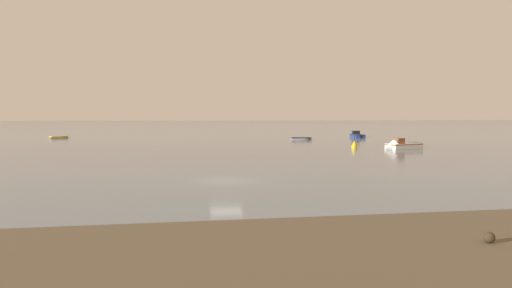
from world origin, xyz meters
TOP-DOWN VIEW (x-y plane):
  - ground_plane at (0.00, 0.00)m, footprint 800.00×800.00m
  - tidal_rock_near at (8.50, -19.36)m, footprint 0.44×0.44m
  - motorboat_moored_0 at (36.74, 63.70)m, footprint 2.66×6.31m
  - rowboat_moored_0 at (-31.00, 70.97)m, footprint 4.29×3.80m
  - rowboat_moored_1 at (21.26, 55.70)m, footprint 4.78×2.24m
  - rowboat_moored_3 at (36.92, 37.39)m, footprint 1.38×3.66m
  - motorboat_moored_3 at (29.45, 28.71)m, footprint 7.03×4.16m
  - channel_buoy at (23.24, 31.19)m, footprint 0.90×0.90m

SIDE VIEW (x-z plane):
  - ground_plane at x=0.00m, z-range 0.00..0.00m
  - rowboat_moored_3 at x=36.92m, z-range -0.13..0.44m
  - rowboat_moored_0 at x=-31.00m, z-range -0.15..0.52m
  - rowboat_moored_1 at x=21.26m, z-range -0.17..0.56m
  - motorboat_moored_0 at x=36.74m, z-range -0.81..1.52m
  - motorboat_moored_3 at x=29.45m, z-range -0.88..1.65m
  - tidal_rock_near at x=8.50m, z-range 0.18..0.61m
  - channel_buoy at x=23.24m, z-range -0.69..1.61m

